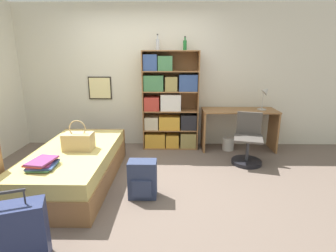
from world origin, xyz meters
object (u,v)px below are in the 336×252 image
object	(u,v)px
bookcase	(169,105)
desk_lamp	(265,94)
bottle_green	(158,44)
bottle_brown	(185,45)
desk_chair	(247,148)
desk	(239,121)
waste_bin	(228,144)
bed	(75,165)
book_stack_on_bed	(42,163)
suitcase	(8,238)
backpack	(143,179)
handbag	(78,141)

from	to	relation	value
bookcase	desk_lamp	world-z (taller)	bookcase
bottle_green	desk_lamp	size ratio (longest dim) A/B	0.64
bottle_brown	desk_chair	size ratio (longest dim) A/B	0.29
desk	waste_bin	world-z (taller)	desk
bottle_green	desk_chair	bearing A→B (deg)	-27.89
desk_chair	waste_bin	distance (m)	0.64
bottle_brown	desk_lamp	xyz separation A→B (m)	(1.43, -0.13, -0.84)
bed	book_stack_on_bed	world-z (taller)	book_stack_on_bed
suitcase	backpack	xyz separation A→B (m)	(0.96, 1.13, -0.05)
suitcase	desk_lamp	xyz separation A→B (m)	(2.96, 2.87, 0.75)
handbag	bottle_green	bearing A→B (deg)	56.53
bottle_green	bottle_brown	world-z (taller)	bottle_green
waste_bin	desk_lamp	bearing A→B (deg)	4.77
suitcase	backpack	distance (m)	1.48
desk_chair	bed	bearing A→B (deg)	-164.82
book_stack_on_bed	desk	size ratio (longest dim) A/B	0.30
suitcase	desk	xyz separation A→B (m)	(2.53, 2.87, 0.25)
desk_chair	bottle_brown	bearing A→B (deg)	142.02
waste_bin	suitcase	bearing A→B (deg)	-129.76
bed	handbag	distance (m)	0.37
suitcase	handbag	bearing A→B (deg)	87.47
backpack	handbag	bearing A→B (deg)	156.72
book_stack_on_bed	desk	world-z (taller)	desk
bookcase	desk	size ratio (longest dim) A/B	1.34
bookcase	desk	xyz separation A→B (m)	(1.28, -0.08, -0.28)
bottle_green	backpack	distance (m)	2.50
bookcase	bottle_green	bearing A→B (deg)	166.59
book_stack_on_bed	suitcase	xyz separation A→B (m)	(0.14, -0.93, -0.24)
bookcase	backpack	size ratio (longest dim) A/B	3.78
desk	waste_bin	distance (m)	0.46
book_stack_on_bed	backpack	distance (m)	1.16
suitcase	bottle_brown	size ratio (longest dim) A/B	2.88
handbag	book_stack_on_bed	distance (m)	0.63
waste_bin	handbag	bearing A→B (deg)	-150.16
handbag	suitcase	size ratio (longest dim) A/B	0.59
bed	book_stack_on_bed	bearing A→B (deg)	-102.09
suitcase	desk_lamp	bearing A→B (deg)	44.15
bookcase	desk_chair	distance (m)	1.58
desk	desk_chair	distance (m)	0.71
bookcase	desk_chair	world-z (taller)	bookcase
handbag	desk_chair	distance (m)	2.58
bottle_brown	bottle_green	bearing A→B (deg)	179.86
book_stack_on_bed	desk	distance (m)	3.30
bed	waste_bin	xyz separation A→B (m)	(2.36, 1.29, -0.12)
handbag	bed	bearing A→B (deg)	166.32
bed	desk_chair	distance (m)	2.63
desk	desk_lamp	world-z (taller)	desk_lamp
book_stack_on_bed	waste_bin	world-z (taller)	book_stack_on_bed
desk_chair	backpack	size ratio (longest dim) A/B	1.73
suitcase	backpack	world-z (taller)	suitcase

